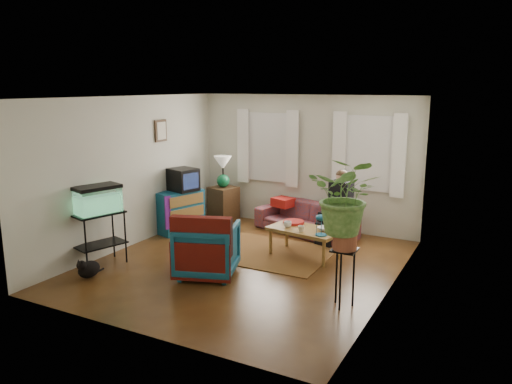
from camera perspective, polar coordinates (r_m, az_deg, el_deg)
The scene contains 31 objects.
floor at distance 7.95m, azimuth -1.35°, elevation -8.32°, with size 4.50×5.00×0.01m, color #4F2B14.
ceiling at distance 7.45m, azimuth -1.46°, elevation 10.77°, with size 4.50×5.00×0.01m, color white.
wall_back at distance 9.82m, azimuth 5.71°, elevation 3.42°, with size 4.50×0.01×2.60m, color silver.
wall_front at distance 5.60m, azimuth -13.95°, elevation -3.52°, with size 4.50×0.01×2.60m, color silver.
wall_left at distance 8.89m, azimuth -14.20°, elevation 2.20°, with size 0.01×5.00×2.60m, color silver.
wall_right at distance 6.81m, azimuth 15.38°, elevation -0.83°, with size 0.01×5.00×2.60m, color silver.
window_left at distance 10.09m, azimuth 1.47°, elevation 5.15°, with size 1.08×0.04×1.38m, color white.
window_right at distance 9.37m, azimuth 12.82°, elevation 4.31°, with size 1.08×0.04×1.38m, color white.
curtains_left at distance 10.02m, azimuth 1.27°, elevation 5.10°, with size 1.36×0.06×1.50m, color white.
curtains_right at distance 9.30m, azimuth 12.69°, elevation 4.26°, with size 1.36×0.06×1.50m, color white.
picture_frame at distance 9.43m, azimuth -10.79°, elevation 6.89°, with size 0.04×0.32×0.40m, color #3D2616.
area_rug at distance 8.47m, azimuth 1.52°, elevation -6.94°, with size 2.00×1.60×0.01m, color brown.
sofa at distance 9.52m, azimuth 5.71°, elevation -2.46°, with size 1.99×0.78×0.78m, color brown.
seated_person at distance 9.06m, azimuth 9.28°, elevation -1.99°, with size 0.50×0.61×1.18m, color black, non-canonical shape.
side_table at distance 10.37m, azimuth -3.74°, elevation -1.38°, with size 0.49×0.49×0.72m, color #382815.
table_lamp at distance 10.23m, azimuth -3.79°, elevation 2.25°, with size 0.37×0.37×0.66m, color white, non-canonical shape.
dresser at distance 9.70m, azimuth -8.69°, elevation -2.19°, with size 0.44×0.89×0.80m, color #136272.
crt_tv at distance 9.61m, azimuth -8.32°, elevation 1.43°, with size 0.49×0.44×0.43m, color black.
aquarium_stand at distance 8.19m, azimuth -17.38°, elevation -5.15°, with size 0.42×0.75×0.84m, color black.
aquarium at distance 8.03m, azimuth -17.67°, elevation -0.76°, with size 0.38×0.69×0.44m, color #7FD899.
black_cat at distance 7.78m, azimuth -18.56°, elevation -8.18°, with size 0.24×0.37×0.32m, color black.
armchair at distance 7.45m, azimuth -5.59°, elevation -6.24°, with size 0.85×0.79×0.87m, color #12596E.
serape_throw at distance 7.09m, azimuth -6.30°, elevation -5.69°, with size 0.87×0.20×0.72m, color #9E0A0A.
coffee_table at distance 8.28m, azimuth 5.53°, elevation -5.77°, with size 1.16×0.63×0.48m, color brown.
cup_a at distance 8.24m, azimuth 3.63°, elevation -3.70°, with size 0.13×0.13×0.10m, color white.
cup_b at distance 8.01m, azimuth 5.18°, elevation -4.21°, with size 0.11×0.11×0.10m, color beige.
bowl at distance 8.13m, azimuth 7.86°, elevation -4.18°, with size 0.23×0.23×0.06m, color white.
snack_tray at distance 8.49m, azimuth 4.31°, elevation -3.45°, with size 0.36×0.36×0.04m, color #B21414.
birdcage at distance 7.84m, azimuth 7.48°, elevation -3.74°, with size 0.19×0.19×0.34m, color #115B6B, non-canonical shape.
plant_stand at distance 6.50m, azimuth 9.96°, elevation -9.65°, with size 0.32×0.32×0.77m, color black.
potted_plant at distance 6.23m, azimuth 10.26°, elevation -1.81°, with size 0.88×0.76×0.97m, color #599947.
Camera 1 is at (3.62, -6.51, 2.78)m, focal length 35.00 mm.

